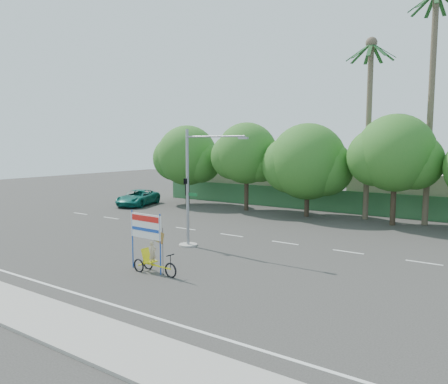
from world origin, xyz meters
The scene contains 14 objects.
ground centered at (0.00, 0.00, 0.00)m, with size 120.00×120.00×0.00m, color #33302D.
sidewalk_near centered at (0.00, -7.50, 0.06)m, with size 50.00×2.40×0.12m, color gray.
fence centered at (0.00, 21.50, 1.00)m, with size 38.00×0.08×2.00m, color #336B3D.
building_left centered at (-10.00, 26.00, 2.00)m, with size 12.00×8.00×4.00m, color beige.
building_right centered at (8.00, 26.00, 1.80)m, with size 14.00×8.00×3.60m, color beige.
tree_far_left centered at (-14.05, 18.00, 4.76)m, with size 7.14×6.00×7.96m.
tree_left centered at (-7.05, 18.00, 5.06)m, with size 6.66×5.60×8.07m.
tree_center centered at (-1.05, 18.00, 4.47)m, with size 7.62×6.40×7.85m.
tree_right centered at (5.95, 18.00, 5.24)m, with size 6.90×5.80×8.36m.
palm_tall centered at (8.00, 19.50, 10.46)m, with size 3.73×3.79×17.45m.
palm_short centered at (3.50, 19.50, 8.86)m, with size 3.73×3.79×14.45m.
traffic_signal centered at (-2.20, 3.98, 2.92)m, with size 4.72×1.10×7.00m.
trike_billboard centered at (-0.52, -1.26, 1.19)m, with size 3.00×0.71×2.95m.
pickup_truck centered at (-17.57, 14.56, 0.78)m, with size 2.57×5.58×1.55m, color #0F695B.
Camera 1 is at (13.98, -16.07, 6.16)m, focal length 35.00 mm.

